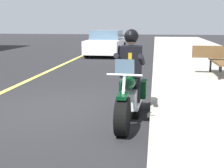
# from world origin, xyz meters

# --- Properties ---
(ground_plane) EXTENTS (80.00, 80.00, 0.00)m
(ground_plane) POSITION_xyz_m (0.00, 0.00, 0.00)
(ground_plane) COLOR black
(motorcycle_main) EXTENTS (2.22, 0.65, 1.26)m
(motorcycle_main) POSITION_xyz_m (0.45, 1.60, 0.45)
(motorcycle_main) COLOR black
(motorcycle_main) RESTS_ON ground_plane
(rider_main) EXTENTS (0.64, 0.56, 1.74)m
(rider_main) POSITION_xyz_m (0.26, 1.60, 1.04)
(rider_main) COLOR black
(rider_main) RESTS_ON ground_plane
(car_silver) EXTENTS (4.60, 1.92, 1.40)m
(car_silver) POSITION_xyz_m (-11.15, -0.74, 0.69)
(car_silver) COLOR white
(car_silver) RESTS_ON ground_plane
(bench_sidewalk) EXTENTS (1.80, 1.80, 0.95)m
(bench_sidewalk) POSITION_xyz_m (-4.12, 4.20, 0.71)
(bench_sidewalk) COLOR brown
(bench_sidewalk) RESTS_ON sidewalk_curb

